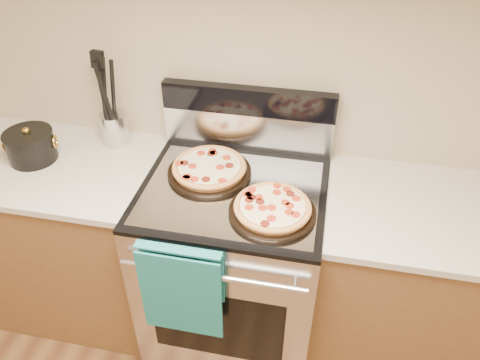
% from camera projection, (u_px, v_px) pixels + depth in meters
% --- Properties ---
extents(wall_back, '(4.00, 0.00, 4.00)m').
position_uv_depth(wall_back, '(251.00, 55.00, 1.93)').
color(wall_back, '#BFB08A').
rests_on(wall_back, ground).
extents(range_body, '(0.76, 0.68, 0.90)m').
position_uv_depth(range_body, '(234.00, 266.00, 2.20)').
color(range_body, '#B7B7BC').
rests_on(range_body, ground).
extents(oven_window, '(0.56, 0.01, 0.40)m').
position_uv_depth(oven_window, '(217.00, 326.00, 1.94)').
color(oven_window, black).
rests_on(oven_window, range_body).
extents(cooktop, '(0.76, 0.68, 0.02)m').
position_uv_depth(cooktop, '(233.00, 190.00, 1.92)').
color(cooktop, black).
rests_on(cooktop, range_body).
extents(backsplash_lower, '(0.76, 0.06, 0.18)m').
position_uv_depth(backsplash_lower, '(248.00, 131.00, 2.10)').
color(backsplash_lower, silver).
rests_on(backsplash_lower, cooktop).
extents(backsplash_upper, '(0.76, 0.06, 0.12)m').
position_uv_depth(backsplash_upper, '(248.00, 101.00, 2.01)').
color(backsplash_upper, black).
rests_on(backsplash_upper, backsplash_lower).
extents(oven_handle, '(0.70, 0.03, 0.03)m').
position_uv_depth(oven_handle, '(212.00, 276.00, 1.70)').
color(oven_handle, silver).
rests_on(oven_handle, range_body).
extents(dish_towel, '(0.32, 0.05, 0.42)m').
position_uv_depth(dish_towel, '(182.00, 289.00, 1.78)').
color(dish_towel, '#175A75').
rests_on(dish_towel, oven_handle).
extents(foil_sheet, '(0.70, 0.55, 0.01)m').
position_uv_depth(foil_sheet, '(232.00, 192.00, 1.89)').
color(foil_sheet, gray).
rests_on(foil_sheet, cooktop).
extents(cabinet_left, '(1.00, 0.62, 0.88)m').
position_uv_depth(cabinet_left, '(66.00, 237.00, 2.37)').
color(cabinet_left, brown).
rests_on(cabinet_left, ground).
extents(countertop_left, '(1.02, 0.64, 0.03)m').
position_uv_depth(countertop_left, '(43.00, 164.00, 2.10)').
color(countertop_left, '#B9B2A6').
rests_on(countertop_left, cabinet_left).
extents(cabinet_right, '(1.00, 0.62, 0.88)m').
position_uv_depth(cabinet_right, '(428.00, 293.00, 2.09)').
color(cabinet_right, brown).
rests_on(cabinet_right, ground).
extents(countertop_right, '(1.02, 0.64, 0.03)m').
position_uv_depth(countertop_right, '(456.00, 217.00, 1.81)').
color(countertop_right, '#B9B2A6').
rests_on(countertop_right, cabinet_right).
extents(pepperoni_pizza_back, '(0.45, 0.45, 0.05)m').
position_uv_depth(pepperoni_pizza_back, '(209.00, 169.00, 1.97)').
color(pepperoni_pizza_back, '#C1773B').
rests_on(pepperoni_pizza_back, foil_sheet).
extents(pepperoni_pizza_front, '(0.40, 0.40, 0.04)m').
position_uv_depth(pepperoni_pizza_front, '(272.00, 209.00, 1.77)').
color(pepperoni_pizza_front, '#C1773B').
rests_on(pepperoni_pizza_front, foil_sheet).
extents(utensil_crock, '(0.14, 0.14, 0.15)m').
position_uv_depth(utensil_crock, '(115.00, 129.00, 2.16)').
color(utensil_crock, silver).
rests_on(utensil_crock, countertop_left).
extents(saucepan, '(0.26, 0.26, 0.13)m').
position_uv_depth(saucepan, '(31.00, 147.00, 2.06)').
color(saucepan, black).
rests_on(saucepan, countertop_left).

